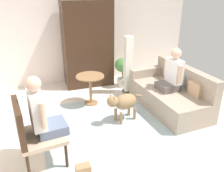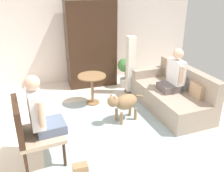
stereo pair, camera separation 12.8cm
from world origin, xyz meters
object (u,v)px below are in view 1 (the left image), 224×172
object	(u,v)px
dog	(123,102)
person_on_armchair	(41,112)
couch	(171,94)
column_lamp	(128,66)
armchair	(31,130)
person_on_couch	(172,73)
potted_plant	(123,69)
handbag	(83,171)
round_end_table	(90,84)
armoire_cabinet	(88,44)

from	to	relation	value
dog	person_on_armchair	bearing A→B (deg)	-155.55
couch	column_lamp	distance (m)	1.21
column_lamp	armchair	bearing A→B (deg)	-140.10
couch	person_on_couch	world-z (taller)	person_on_couch
armchair	dog	xyz separation A→B (m)	(1.68, 0.70, -0.18)
person_on_armchair	potted_plant	distance (m)	3.12
person_on_couch	handbag	xyz separation A→B (m)	(-2.18, -1.37, -0.69)
armchair	person_on_armchair	xyz separation A→B (m)	(0.17, 0.02, 0.24)
round_end_table	potted_plant	xyz separation A→B (m)	(1.02, 0.69, -0.01)
armoire_cabinet	handbag	world-z (taller)	armoire_cabinet
armchair	column_lamp	xyz separation A→B (m)	(2.26, 1.89, 0.10)
dog	column_lamp	distance (m)	1.35
potted_plant	person_on_armchair	bearing A→B (deg)	-132.89
potted_plant	handbag	xyz separation A→B (m)	(-1.68, -2.80, -0.37)
person_on_couch	person_on_armchair	world-z (taller)	person_on_armchair
handbag	person_on_couch	bearing A→B (deg)	32.10
armoire_cabinet	person_on_couch	bearing A→B (deg)	-55.44
dog	column_lamp	world-z (taller)	column_lamp
armchair	armoire_cabinet	xyz separation A→B (m)	(1.52, 2.71, 0.47)
column_lamp	handbag	bearing A→B (deg)	-124.54
person_on_couch	column_lamp	world-z (taller)	column_lamp
handbag	armchair	bearing A→B (deg)	140.08
armchair	person_on_couch	world-z (taller)	person_on_couch
round_end_table	column_lamp	world-z (taller)	column_lamp
person_on_armchair	dog	size ratio (longest dim) A/B	1.13
dog	column_lamp	size ratio (longest dim) A/B	0.58
person_on_couch	dog	xyz separation A→B (m)	(-1.12, -0.16, -0.39)
couch	handbag	xyz separation A→B (m)	(-2.22, -1.40, -0.21)
person_on_armchair	dog	world-z (taller)	person_on_armchair
potted_plant	person_on_couch	bearing A→B (deg)	-70.60
armchair	round_end_table	xyz separation A→B (m)	(1.27, 1.60, -0.11)
dog	potted_plant	world-z (taller)	potted_plant
dog	handbag	world-z (taller)	dog
dog	column_lamp	bearing A→B (deg)	63.75
potted_plant	column_lamp	xyz separation A→B (m)	(-0.03, -0.40, 0.21)
armchair	handbag	world-z (taller)	armchair
couch	person_on_couch	size ratio (longest dim) A/B	2.22
round_end_table	handbag	world-z (taller)	round_end_table
round_end_table	armoire_cabinet	distance (m)	1.28
handbag	column_lamp	bearing A→B (deg)	55.46
person_on_armchair	handbag	xyz separation A→B (m)	(0.43, -0.53, -0.72)
dog	armoire_cabinet	size ratio (longest dim) A/B	0.37
couch	armchair	distance (m)	2.98
couch	dog	bearing A→B (deg)	-170.89
round_end_table	person_on_armchair	bearing A→B (deg)	-124.76
person_on_armchair	couch	bearing A→B (deg)	18.10
armchair	round_end_table	distance (m)	2.05
person_on_couch	armoire_cabinet	world-z (taller)	armoire_cabinet
person_on_couch	armoire_cabinet	bearing A→B (deg)	124.56
person_on_couch	round_end_table	size ratio (longest dim) A/B	1.31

